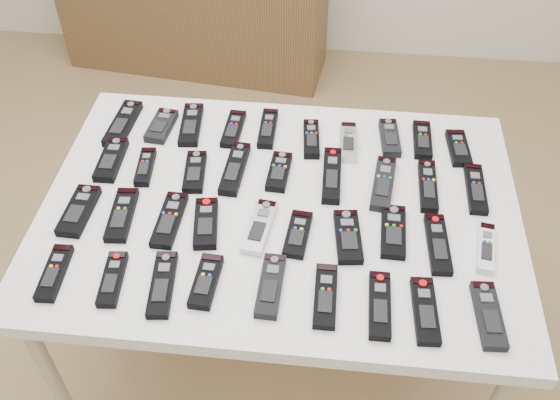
# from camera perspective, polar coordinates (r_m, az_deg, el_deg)

# --- Properties ---
(ground) EXTENTS (4.00, 4.00, 0.00)m
(ground) POSITION_cam_1_polar(r_m,az_deg,el_deg) (2.29, -1.32, -13.37)
(ground) COLOR #9C854F
(ground) RESTS_ON ground
(table) EXTENTS (1.25, 0.88, 0.78)m
(table) POSITION_cam_1_polar(r_m,az_deg,el_deg) (1.68, 0.00, -1.87)
(table) COLOR white
(table) RESTS_ON ground
(sideboard) EXTENTS (1.41, 0.53, 0.69)m
(sideboard) POSITION_cam_1_polar(r_m,az_deg,el_deg) (3.45, -7.90, 17.09)
(sideboard) COLOR #4C2E1E
(sideboard) RESTS_ON ground
(remote_0) EXTENTS (0.07, 0.21, 0.02)m
(remote_0) POSITION_cam_1_polar(r_m,az_deg,el_deg) (1.93, -14.17, 6.79)
(remote_0) COLOR black
(remote_0) RESTS_ON table
(remote_1) EXTENTS (0.07, 0.15, 0.02)m
(remote_1) POSITION_cam_1_polar(r_m,az_deg,el_deg) (1.90, -10.79, 6.67)
(remote_1) COLOR black
(remote_1) RESTS_ON table
(remote_2) EXTENTS (0.07, 0.19, 0.02)m
(remote_2) POSITION_cam_1_polar(r_m,az_deg,el_deg) (1.89, -8.13, 6.84)
(remote_2) COLOR black
(remote_2) RESTS_ON table
(remote_3) EXTENTS (0.06, 0.16, 0.02)m
(remote_3) POSITION_cam_1_polar(r_m,az_deg,el_deg) (1.86, -4.28, 6.50)
(remote_3) COLOR black
(remote_3) RESTS_ON table
(remote_4) EXTENTS (0.05, 0.17, 0.02)m
(remote_4) POSITION_cam_1_polar(r_m,az_deg,el_deg) (1.86, -1.12, 6.56)
(remote_4) COLOR black
(remote_4) RESTS_ON table
(remote_5) EXTENTS (0.06, 0.16, 0.02)m
(remote_5) POSITION_cam_1_polar(r_m,az_deg,el_deg) (1.82, 2.88, 5.60)
(remote_5) COLOR black
(remote_5) RESTS_ON table
(remote_6) EXTENTS (0.05, 0.16, 0.02)m
(remote_6) POSITION_cam_1_polar(r_m,az_deg,el_deg) (1.82, 6.25, 5.28)
(remote_6) COLOR #B7B7BC
(remote_6) RESTS_ON table
(remote_7) EXTENTS (0.06, 0.16, 0.02)m
(remote_7) POSITION_cam_1_polar(r_m,az_deg,el_deg) (1.85, 10.00, 5.62)
(remote_7) COLOR black
(remote_7) RESTS_ON table
(remote_8) EXTENTS (0.05, 0.16, 0.02)m
(remote_8) POSITION_cam_1_polar(r_m,az_deg,el_deg) (1.87, 12.89, 5.38)
(remote_8) COLOR black
(remote_8) RESTS_ON table
(remote_9) EXTENTS (0.06, 0.15, 0.02)m
(remote_9) POSITION_cam_1_polar(r_m,az_deg,el_deg) (1.86, 16.00, 4.58)
(remote_9) COLOR black
(remote_9) RESTS_ON table
(remote_10) EXTENTS (0.06, 0.17, 0.02)m
(remote_10) POSITION_cam_1_polar(r_m,az_deg,el_deg) (1.81, -15.18, 3.58)
(remote_10) COLOR black
(remote_10) RESTS_ON table
(remote_11) EXTENTS (0.05, 0.15, 0.02)m
(remote_11) POSITION_cam_1_polar(r_m,az_deg,el_deg) (1.77, -12.22, 2.98)
(remote_11) COLOR black
(remote_11) RESTS_ON table
(remote_12) EXTENTS (0.07, 0.16, 0.02)m
(remote_12) POSITION_cam_1_polar(r_m,az_deg,el_deg) (1.73, -7.79, 2.58)
(remote_12) COLOR black
(remote_12) RESTS_ON table
(remote_13) EXTENTS (0.06, 0.20, 0.02)m
(remote_13) POSITION_cam_1_polar(r_m,az_deg,el_deg) (1.73, -4.15, 2.89)
(remote_13) COLOR black
(remote_13) RESTS_ON table
(remote_14) EXTENTS (0.06, 0.15, 0.02)m
(remote_14) POSITION_cam_1_polar(r_m,az_deg,el_deg) (1.71, -0.09, 2.61)
(remote_14) COLOR black
(remote_14) RESTS_ON table
(remote_15) EXTENTS (0.05, 0.21, 0.02)m
(remote_15) POSITION_cam_1_polar(r_m,az_deg,el_deg) (1.71, 4.76, 2.27)
(remote_15) COLOR black
(remote_15) RESTS_ON table
(remote_16) EXTENTS (0.07, 0.20, 0.02)m
(remote_16) POSITION_cam_1_polar(r_m,az_deg,el_deg) (1.70, 9.42, 1.49)
(remote_16) COLOR black
(remote_16) RESTS_ON table
(remote_17) EXTENTS (0.05, 0.19, 0.02)m
(remote_17) POSITION_cam_1_polar(r_m,az_deg,el_deg) (1.72, 13.37, 1.27)
(remote_17) COLOR black
(remote_17) RESTS_ON table
(remote_18) EXTENTS (0.05, 0.18, 0.02)m
(remote_18) POSITION_cam_1_polar(r_m,az_deg,el_deg) (1.75, 17.46, 0.98)
(remote_18) COLOR black
(remote_18) RESTS_ON table
(remote_19) EXTENTS (0.07, 0.17, 0.02)m
(remote_19) POSITION_cam_1_polar(r_m,az_deg,el_deg) (1.69, -17.91, -0.93)
(remote_19) COLOR black
(remote_19) RESTS_ON table
(remote_20) EXTENTS (0.07, 0.18, 0.02)m
(remote_20) POSITION_cam_1_polar(r_m,az_deg,el_deg) (1.65, -14.26, -1.31)
(remote_20) COLOR black
(remote_20) RESTS_ON table
(remote_21) EXTENTS (0.06, 0.18, 0.02)m
(remote_21) POSITION_cam_1_polar(r_m,az_deg,el_deg) (1.61, -10.07, -1.80)
(remote_21) COLOR black
(remote_21) RESTS_ON table
(remote_22) EXTENTS (0.08, 0.17, 0.02)m
(remote_22) POSITION_cam_1_polar(r_m,az_deg,el_deg) (1.59, -6.79, -2.13)
(remote_22) COLOR black
(remote_22) RESTS_ON table
(remote_23) EXTENTS (0.08, 0.18, 0.02)m
(remote_23) POSITION_cam_1_polar(r_m,az_deg,el_deg) (1.57, -1.87, -2.46)
(remote_23) COLOR #B7B7BC
(remote_23) RESTS_ON table
(remote_24) EXTENTS (0.07, 0.15, 0.02)m
(remote_24) POSITION_cam_1_polar(r_m,az_deg,el_deg) (1.56, 1.64, -3.15)
(remote_24) COLOR black
(remote_24) RESTS_ON table
(remote_25) EXTENTS (0.08, 0.17, 0.02)m
(remote_25) POSITION_cam_1_polar(r_m,az_deg,el_deg) (1.56, 6.24, -3.35)
(remote_25) COLOR black
(remote_25) RESTS_ON table
(remote_26) EXTENTS (0.06, 0.17, 0.02)m
(remote_26) POSITION_cam_1_polar(r_m,az_deg,el_deg) (1.59, 10.32, -2.86)
(remote_26) COLOR black
(remote_26) RESTS_ON table
(remote_27) EXTENTS (0.06, 0.19, 0.02)m
(remote_27) POSITION_cam_1_polar(r_m,az_deg,el_deg) (1.58, 14.23, -3.92)
(remote_27) COLOR black
(remote_27) RESTS_ON table
(remote_28) EXTENTS (0.06, 0.16, 0.02)m
(remote_28) POSITION_cam_1_polar(r_m,az_deg,el_deg) (1.61, 18.31, -4.19)
(remote_28) COLOR silver
(remote_28) RESTS_ON table
(remote_29) EXTENTS (0.05, 0.16, 0.02)m
(remote_29) POSITION_cam_1_polar(r_m,az_deg,el_deg) (1.57, -19.93, -6.26)
(remote_29) COLOR black
(remote_29) RESTS_ON table
(remote_30) EXTENTS (0.06, 0.16, 0.02)m
(remote_30) POSITION_cam_1_polar(r_m,az_deg,el_deg) (1.52, -15.06, -7.00)
(remote_30) COLOR black
(remote_30) RESTS_ON table
(remote_31) EXTENTS (0.07, 0.19, 0.02)m
(remote_31) POSITION_cam_1_polar(r_m,az_deg,el_deg) (1.48, -10.70, -7.57)
(remote_31) COLOR black
(remote_31) RESTS_ON table
(remote_32) EXTENTS (0.06, 0.15, 0.02)m
(remote_32) POSITION_cam_1_polar(r_m,az_deg,el_deg) (1.47, -6.78, -7.39)
(remote_32) COLOR black
(remote_32) RESTS_ON table
(remote_33) EXTENTS (0.06, 0.18, 0.02)m
(remote_33) POSITION_cam_1_polar(r_m,az_deg,el_deg) (1.45, -0.87, -7.83)
(remote_33) COLOR black
(remote_33) RESTS_ON table
(remote_34) EXTENTS (0.05, 0.17, 0.02)m
(remote_34) POSITION_cam_1_polar(r_m,az_deg,el_deg) (1.44, 4.17, -8.74)
(remote_34) COLOR black
(remote_34) RESTS_ON table
(remote_35) EXTENTS (0.05, 0.18, 0.02)m
(remote_35) POSITION_cam_1_polar(r_m,az_deg,el_deg) (1.44, 9.10, -9.47)
(remote_35) COLOR black
(remote_35) RESTS_ON table
(remote_36) EXTENTS (0.06, 0.18, 0.02)m
(remote_36) POSITION_cam_1_polar(r_m,az_deg,el_deg) (1.45, 13.12, -9.82)
(remote_36) COLOR black
(remote_36) RESTS_ON table
(remote_37) EXTENTS (0.06, 0.18, 0.02)m
(remote_37) POSITION_cam_1_polar(r_m,az_deg,el_deg) (1.48, 18.52, -9.96)
(remote_37) COLOR black
(remote_37) RESTS_ON table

